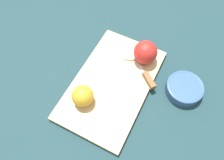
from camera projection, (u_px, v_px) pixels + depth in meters
ground_plane at (112, 85)px, 0.78m from camera, size 4.00×4.00×0.00m
cutting_board at (112, 84)px, 0.77m from camera, size 0.44×0.29×0.02m
apple_half_left at (83, 96)px, 0.70m from camera, size 0.07×0.07×0.07m
apple_half_right at (145, 52)px, 0.78m from camera, size 0.09×0.09×0.09m
knife at (148, 78)px, 0.76m from camera, size 0.13×0.13×0.02m
apple_slice at (130, 54)px, 0.82m from camera, size 0.06×0.06×0.01m
bowl at (184, 88)px, 0.75m from camera, size 0.13×0.13×0.04m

